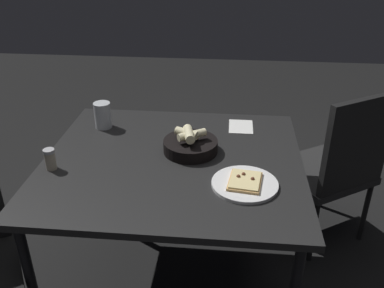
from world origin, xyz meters
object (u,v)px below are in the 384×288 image
object	(u,v)px
pizza_plate	(245,183)
beer_glass	(103,116)
pepper_shaker	(50,160)
chair_near	(336,164)
bread_basket	(190,144)
dining_table	(173,170)

from	to	relation	value
pizza_plate	beer_glass	xyz separation A→B (m)	(0.47, 0.70, 0.05)
pizza_plate	pepper_shaker	bearing A→B (deg)	86.47
chair_near	bread_basket	bearing A→B (deg)	114.10
beer_glass	dining_table	bearing A→B (deg)	-126.18
dining_table	pepper_shaker	size ratio (longest dim) A/B	12.23
pizza_plate	bread_basket	bearing A→B (deg)	43.13
pizza_plate	beer_glass	size ratio (longest dim) A/B	2.01
dining_table	pizza_plate	distance (m)	0.37
beer_glass	pepper_shaker	size ratio (longest dim) A/B	1.42
bread_basket	pepper_shaker	distance (m)	0.60
chair_near	dining_table	bearing A→B (deg)	116.61
dining_table	chair_near	world-z (taller)	chair_near
beer_glass	chair_near	bearing A→B (deg)	-84.15
dining_table	pepper_shaker	world-z (taller)	pepper_shaker
bread_basket	chair_near	bearing A→B (deg)	-65.90
dining_table	chair_near	xyz separation A→B (m)	(0.41, -0.82, -0.16)
bread_basket	beer_glass	world-z (taller)	beer_glass
dining_table	pepper_shaker	distance (m)	0.52
pizza_plate	beer_glass	distance (m)	0.85
dining_table	bread_basket	bearing A→B (deg)	-43.16
pepper_shaker	pizza_plate	bearing A→B (deg)	-93.53
pepper_shaker	bread_basket	bearing A→B (deg)	-69.97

